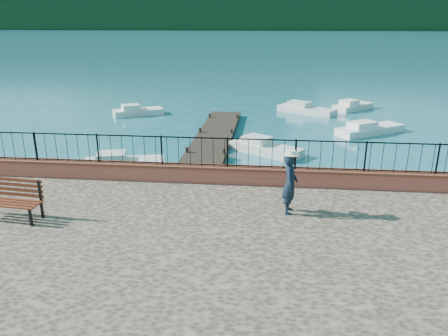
% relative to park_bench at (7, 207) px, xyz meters
% --- Properties ---
extents(ground, '(2000.00, 2000.00, 0.00)m').
position_rel_park_bench_xyz_m(ground, '(6.00, -0.31, -1.52)').
color(ground, '#19596B').
rests_on(ground, ground).
extents(parapet, '(28.00, 0.46, 0.58)m').
position_rel_park_bench_xyz_m(parapet, '(6.00, 3.39, -0.03)').
color(parapet, '#A6563C').
rests_on(parapet, promenade).
extents(railing, '(27.00, 0.05, 0.95)m').
position_rel_park_bench_xyz_m(railing, '(6.00, 3.39, 0.73)').
color(railing, black).
rests_on(railing, parapet).
extents(dock, '(2.00, 16.00, 0.30)m').
position_rel_park_bench_xyz_m(dock, '(4.00, 11.69, -1.37)').
color(dock, '#2D231C').
rests_on(dock, ground).
extents(far_forest, '(900.00, 60.00, 18.00)m').
position_rel_park_bench_xyz_m(far_forest, '(6.00, 299.69, 7.48)').
color(far_forest, black).
rests_on(far_forest, ground).
extents(park_bench, '(2.04, 0.84, 1.10)m').
position_rel_park_bench_xyz_m(park_bench, '(0.00, 0.00, 0.00)').
color(park_bench, black).
rests_on(park_bench, promenade).
extents(person, '(0.48, 0.67, 1.70)m').
position_rel_park_bench_xyz_m(person, '(7.67, 1.23, 0.53)').
color(person, black).
rests_on(person, promenade).
extents(hat, '(0.44, 0.44, 0.12)m').
position_rel_park_bench_xyz_m(hat, '(7.67, 1.23, 1.44)').
color(hat, silver).
rests_on(hat, person).
extents(boat_0, '(3.74, 2.05, 0.80)m').
position_rel_park_bench_xyz_m(boat_0, '(0.60, 7.81, -1.12)').
color(boat_0, silver).
rests_on(boat_0, ground).
extents(boat_1, '(3.82, 3.18, 0.80)m').
position_rel_park_bench_xyz_m(boat_1, '(6.90, 10.96, -1.12)').
color(boat_1, silver).
rests_on(boat_1, ground).
extents(boat_2, '(4.35, 3.47, 0.80)m').
position_rel_park_bench_xyz_m(boat_2, '(12.96, 15.65, -1.12)').
color(boat_2, white).
rests_on(boat_2, ground).
extents(boat_3, '(3.61, 2.72, 0.80)m').
position_rel_park_bench_xyz_m(boat_3, '(-2.17, 19.29, -1.12)').
color(boat_3, silver).
rests_on(boat_3, ground).
extents(boat_4, '(4.24, 3.33, 0.80)m').
position_rel_park_bench_xyz_m(boat_4, '(9.65, 21.26, -1.12)').
color(boat_4, silver).
rests_on(boat_4, ground).
extents(boat_5, '(3.32, 3.26, 0.80)m').
position_rel_park_bench_xyz_m(boat_5, '(13.18, 22.91, -1.12)').
color(boat_5, silver).
rests_on(boat_5, ground).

